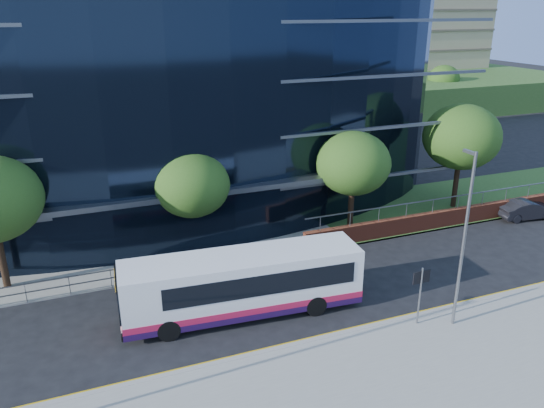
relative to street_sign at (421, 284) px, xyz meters
name	(u,v)px	position (x,y,z in m)	size (l,w,h in m)	color
ground	(312,328)	(-4.50, 1.59, -2.15)	(200.00, 200.00, 0.00)	black
pavement_near	(370,398)	(-4.50, -3.41, -2.07)	(80.00, 8.00, 0.15)	gray
kerb	(322,339)	(-4.50, 0.59, -2.07)	(80.00, 0.25, 0.16)	gray
yellow_line_outer	(319,338)	(-4.50, 0.79, -2.14)	(80.00, 0.08, 0.01)	gold
yellow_line_inner	(318,336)	(-4.50, 0.94, -2.14)	(80.00, 0.08, 0.01)	gold
far_forecourt	(140,250)	(-10.50, 12.59, -2.10)	(50.00, 8.00, 0.10)	gray
grass_verge	(527,189)	(19.50, 12.59, -2.09)	(36.00, 8.00, 0.12)	#2D511E
glass_office	(138,90)	(-8.50, 22.44, 5.85)	(44.00, 23.10, 16.00)	black
retaining_wall	(526,205)	(15.50, 8.89, -1.54)	(34.00, 0.40, 2.11)	maroon
guard_railings	(111,274)	(-12.50, 8.59, -1.33)	(24.00, 0.05, 1.10)	slate
apartment_block	(341,23)	(27.50, 58.80, 8.96)	(60.00, 42.00, 30.00)	#2D511E
street_sign	(421,284)	(0.00, 0.00, 0.00)	(0.85, 0.09, 2.80)	slate
tree_far_b	(192,185)	(-7.50, 11.09, 2.06)	(4.29, 4.29, 6.05)	black
tree_far_c	(353,163)	(2.50, 10.59, 2.39)	(4.62, 4.62, 6.51)	black
tree_far_d	(462,137)	(11.50, 11.59, 3.04)	(5.28, 5.28, 7.44)	black
tree_dist_e	(348,84)	(19.50, 41.59, 2.39)	(4.62, 4.62, 6.51)	black
tree_dist_f	(444,79)	(35.50, 43.59, 2.06)	(4.29, 4.29, 6.05)	black
streetlight_east	(464,236)	(1.50, -0.59, 2.29)	(0.15, 0.77, 8.00)	slate
city_bus	(245,283)	(-6.86, 3.87, -0.56)	(11.26, 3.40, 3.00)	white
parked_car	(527,210)	(14.76, 8.09, -1.50)	(1.38, 3.97, 1.31)	black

